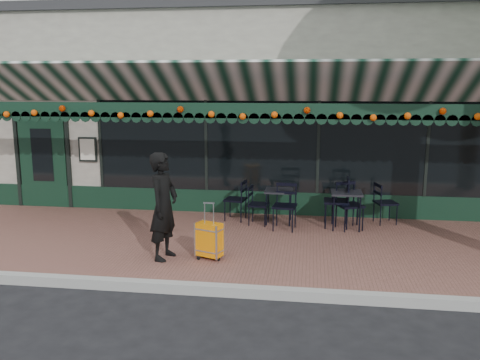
# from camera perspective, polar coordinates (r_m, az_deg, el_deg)

# --- Properties ---
(ground) EXTENTS (80.00, 80.00, 0.00)m
(ground) POSITION_cam_1_polar(r_m,az_deg,el_deg) (7.46, -2.33, -12.52)
(ground) COLOR black
(ground) RESTS_ON ground
(sidewalk) EXTENTS (18.00, 4.00, 0.15)m
(sidewalk) POSITION_cam_1_polar(r_m,az_deg,el_deg) (9.29, -0.10, -7.25)
(sidewalk) COLOR brown
(sidewalk) RESTS_ON ground
(curb) EXTENTS (18.00, 0.16, 0.15)m
(curb) POSITION_cam_1_polar(r_m,az_deg,el_deg) (7.36, -2.44, -12.23)
(curb) COLOR #9E9E99
(curb) RESTS_ON ground
(restaurant_building) EXTENTS (12.00, 9.60, 4.50)m
(restaurant_building) POSITION_cam_1_polar(r_m,az_deg,el_deg) (14.64, 3.15, 8.13)
(restaurant_building) COLOR gray
(restaurant_building) RESTS_ON ground
(woman) EXTENTS (0.53, 0.70, 1.74)m
(woman) POSITION_cam_1_polar(r_m,az_deg,el_deg) (8.22, -8.57, -2.93)
(woman) COLOR black
(woman) RESTS_ON sidewalk
(suitcase) EXTENTS (0.46, 0.36, 0.93)m
(suitcase) POSITION_cam_1_polar(r_m,az_deg,el_deg) (8.27, -3.46, -6.76)
(suitcase) COLOR orange
(suitcase) RESTS_ON sidewalk
(cafe_table_a) EXTENTS (0.59, 0.59, 0.73)m
(cafe_table_a) POSITION_cam_1_polar(r_m,az_deg,el_deg) (10.09, 11.86, -1.71)
(cafe_table_a) COLOR black
(cafe_table_a) RESTS_ON sidewalk
(cafe_table_b) EXTENTS (0.56, 0.56, 0.69)m
(cafe_table_b) POSITION_cam_1_polar(r_m,az_deg,el_deg) (10.29, 4.39, -1.49)
(cafe_table_b) COLOR black
(cafe_table_b) RESTS_ON sidewalk
(chair_a_left) EXTENTS (0.51, 0.51, 1.01)m
(chair_a_left) POSITION_cam_1_polar(r_m,az_deg,el_deg) (10.20, 10.76, -2.42)
(chair_a_left) COLOR black
(chair_a_left) RESTS_ON sidewalk
(chair_a_right) EXTENTS (0.52, 0.52, 0.84)m
(chair_a_right) POSITION_cam_1_polar(r_m,az_deg,el_deg) (10.68, 16.04, -2.52)
(chair_a_right) COLOR black
(chair_a_right) RESTS_ON sidewalk
(chair_a_front) EXTENTS (0.61, 0.61, 0.93)m
(chair_a_front) POSITION_cam_1_polar(r_m,az_deg,el_deg) (10.09, 12.21, -2.85)
(chair_a_front) COLOR black
(chair_a_front) RESTS_ON sidewalk
(chair_b_left) EXTENTS (0.49, 0.49, 0.85)m
(chair_b_left) POSITION_cam_1_polar(r_m,az_deg,el_deg) (10.52, -0.52, -2.25)
(chair_b_left) COLOR black
(chair_b_left) RESTS_ON sidewalk
(chair_b_right) EXTENTS (0.45, 0.45, 0.80)m
(chair_b_right) POSITION_cam_1_polar(r_m,az_deg,el_deg) (10.20, 2.12, -2.83)
(chair_b_right) COLOR black
(chair_b_right) RESTS_ON sidewalk
(chair_b_front) EXTENTS (0.50, 0.50, 0.91)m
(chair_b_front) POSITION_cam_1_polar(r_m,az_deg,el_deg) (9.87, 5.03, -3.01)
(chair_b_front) COLOR black
(chair_b_front) RESTS_ON sidewalk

